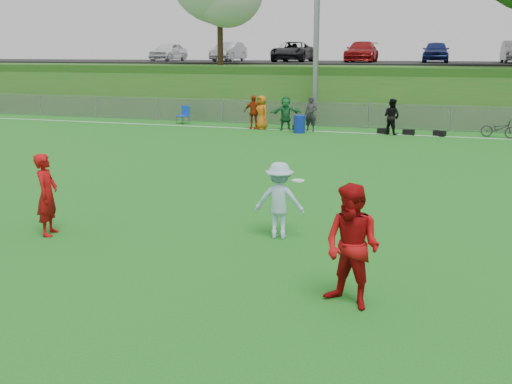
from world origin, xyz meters
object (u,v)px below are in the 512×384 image
at_px(player_red_left, 47,195).
at_px(recycling_bin, 299,124).
at_px(player_red_center, 352,247).
at_px(frisbee, 298,181).
at_px(player_blue, 279,200).
at_px(bicycle, 499,129).

distance_m(player_red_left, recycling_bin, 17.14).
bearing_deg(player_red_left, recycling_bin, -21.73).
bearing_deg(player_red_center, recycling_bin, 130.00).
xyz_separation_m(player_red_left, player_red_center, (6.72, -1.63, 0.08)).
bearing_deg(frisbee, recycling_bin, 102.98).
bearing_deg(recycling_bin, player_red_left, -95.18).
distance_m(player_red_left, player_red_center, 6.92).
bearing_deg(recycling_bin, frisbee, -77.02).
bearing_deg(frisbee, player_blue, -138.11).
distance_m(frisbee, bicycle, 17.60).
height_order(player_red_left, frisbee, player_red_left).
height_order(player_red_left, bicycle, player_red_left).
xyz_separation_m(player_red_left, frisbee, (5.12, 1.57, 0.31)).
bearing_deg(frisbee, player_red_left, -162.90).
bearing_deg(player_blue, recycling_bin, -85.56).
relative_size(frisbee, bicycle, 0.17).
xyz_separation_m(player_red_center, frisbee, (-1.61, 3.21, 0.23)).
bearing_deg(bicycle, player_red_center, -173.29).
relative_size(player_red_left, frisbee, 6.46).
relative_size(frisbee, recycling_bin, 0.32).
bearing_deg(recycling_bin, bicycle, 7.51).
xyz_separation_m(player_blue, recycling_bin, (-3.24, 15.78, -0.39)).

